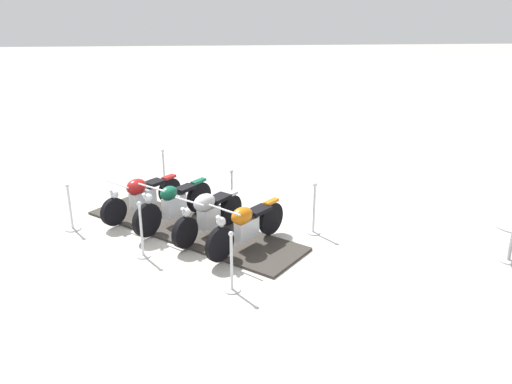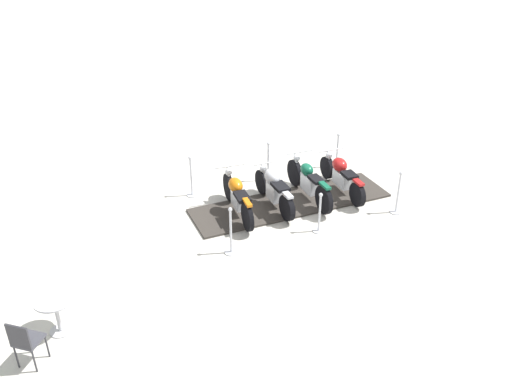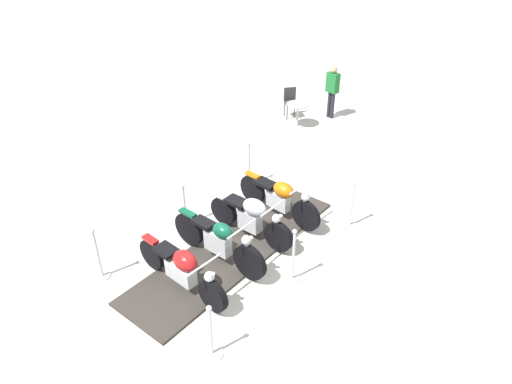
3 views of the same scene
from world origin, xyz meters
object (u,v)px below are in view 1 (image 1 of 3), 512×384
Objects in this scene: stanchion_left_rear at (314,216)px; stanchion_right_rear at (232,270)px; motorcycle_maroon at (141,195)px; stanchion_right_front at (71,216)px; motorcycle_copper at (246,225)px; stanchion_left_mid at (232,196)px; motorcycle_chrome at (208,213)px; stanchion_left_front at (164,177)px; motorcycle_forest at (173,204)px; stanchion_right_mid at (142,236)px.

stanchion_right_rear is at bearing -129.05° from stanchion_left_rear.
motorcycle_maroon is 1.70× the size of stanchion_right_front.
stanchion_left_mid is (-0.22, 2.05, -0.18)m from motorcycle_copper.
stanchion_right_front is at bearing -62.36° from motorcycle_chrome.
stanchion_right_rear is 1.00× the size of stanchion_left_front.
motorcycle_forest is at bearing -90.01° from motorcycle_chrome.
motorcycle_copper reaches higher than stanchion_right_front.
stanchion_right_mid is (-1.78, -2.20, 0.06)m from stanchion_left_mid.
motorcycle_chrome is 2.23m from stanchion_left_rear.
motorcycle_chrome is (0.75, -0.62, 0.02)m from motorcycle_forest.
stanchion_right_mid is at bearing -41.99° from motorcycle_copper.
motorcycle_maroon is at bearing 120.29° from stanchion_right_rear.
stanchion_right_rear is at bearing -39.05° from stanchion_right_front.
stanchion_right_front is at bearing 140.95° from stanchion_right_rear.
motorcycle_copper is at bearing 78.47° from stanchion_right_rear.
stanchion_left_mid is (0.53, 1.43, -0.18)m from motorcycle_chrome.
stanchion_right_front is 2.83m from stanchion_left_front.
motorcycle_chrome is at bearing -85.78° from motorcycle_copper.
motorcycle_copper is 1.52× the size of stanchion_left_front.
motorcycle_copper is 1.51× the size of stanchion_right_rear.
stanchion_right_mid is (-0.50, -1.38, -0.11)m from motorcycle_forest.
motorcycle_copper is (2.27, -1.83, 0.03)m from motorcycle_maroon.
motorcycle_forest is at bearing 93.94° from motorcycle_maroon.
stanchion_right_mid reaches higher than stanchion_right_rear.
motorcycle_forest reaches higher than motorcycle_chrome.
motorcycle_chrome is at bearing 101.59° from stanchion_right_rear.
motorcycle_copper is at bearing 90.66° from motorcycle_forest.
motorcycle_chrome is 1.53× the size of stanchion_right_rear.
stanchion_left_rear is 1.09× the size of stanchion_right_front.
stanchion_left_rear is at bearing -5.99° from stanchion_right_front.
stanchion_right_mid is at bearing -91.52° from stanchion_left_front.
stanchion_left_mid is 0.90× the size of stanchion_right_rear.
motorcycle_forest is at bearing 113.41° from stanchion_right_rear.
motorcycle_forest reaches higher than motorcycle_maroon.
motorcycle_forest is 1.09× the size of motorcycle_copper.
stanchion_right_rear is (0.44, -2.14, -0.14)m from motorcycle_chrome.
stanchion_left_mid is at bearing 50.95° from stanchion_right_mid.
stanchion_left_front is (0.09, 3.57, -0.03)m from stanchion_right_mid.
stanchion_left_front is (1.78, 2.20, 0.09)m from stanchion_right_front.
motorcycle_chrome is (1.52, -1.22, 0.03)m from motorcycle_maroon.
motorcycle_chrome is 1.70× the size of stanchion_left_mid.
motorcycle_forest is at bearing 70.28° from stanchion_right_mid.
motorcycle_chrome is 0.97m from motorcycle_copper.
stanchion_left_rear reaches higher than motorcycle_maroon.
stanchion_left_front reaches higher than motorcycle_chrome.
stanchion_right_mid is at bearing -39.05° from stanchion_right_front.
motorcycle_copper is at bearing 93.12° from motorcycle_maroon.
stanchion_left_front is (-1.16, 2.80, -0.15)m from motorcycle_chrome.
stanchion_left_rear reaches higher than stanchion_left_front.
motorcycle_maroon is 1.56m from stanchion_right_front.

